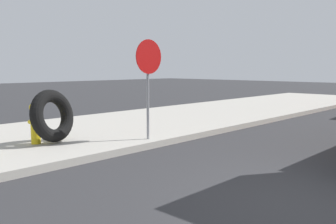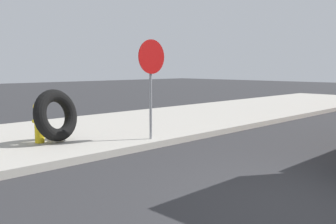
% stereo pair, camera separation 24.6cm
% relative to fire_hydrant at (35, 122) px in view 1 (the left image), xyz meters
% --- Properties ---
extents(ground_plane, '(80.00, 80.00, 0.00)m').
position_rel_fire_hydrant_xyz_m(ground_plane, '(0.93, -5.69, -0.62)').
color(ground_plane, '#2D2D30').
extents(sidewalk_curb, '(36.00, 5.00, 0.15)m').
position_rel_fire_hydrant_xyz_m(sidewalk_curb, '(0.93, 0.81, -0.55)').
color(sidewalk_curb, '#ADA89E').
rests_on(sidewalk_curb, ground).
extents(fire_hydrant, '(0.23, 0.51, 0.89)m').
position_rel_fire_hydrant_xyz_m(fire_hydrant, '(0.00, 0.00, 0.00)').
color(fire_hydrant, yellow).
rests_on(fire_hydrant, sidewalk_curb).
extents(loose_tire, '(1.24, 0.79, 1.18)m').
position_rel_fire_hydrant_xyz_m(loose_tire, '(0.31, -0.17, 0.11)').
color(loose_tire, black).
rests_on(loose_tire, sidewalk_curb).
extents(stop_sign, '(0.76, 0.08, 2.24)m').
position_rel_fire_hydrant_xyz_m(stop_sign, '(2.01, -1.38, 1.08)').
color(stop_sign, gray).
rests_on(stop_sign, sidewalk_curb).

